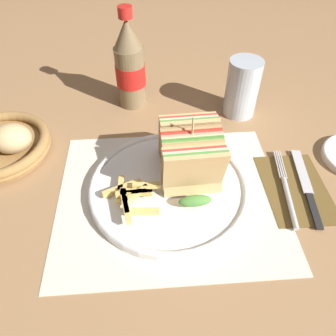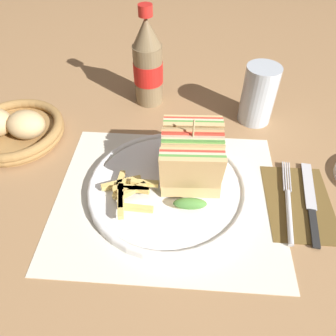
{
  "view_description": "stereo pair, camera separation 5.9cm",
  "coord_description": "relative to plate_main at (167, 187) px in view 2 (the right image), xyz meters",
  "views": [
    {
      "loc": [
        -0.06,
        -0.4,
        0.46
      ],
      "look_at": [
        -0.03,
        0.01,
        0.04
      ],
      "focal_mm": 35.0,
      "sensor_mm": 36.0,
      "label": 1
    },
    {
      "loc": [
        0.0,
        -0.4,
        0.46
      ],
      "look_at": [
        -0.03,
        0.01,
        0.04
      ],
      "focal_mm": 35.0,
      "sensor_mm": 36.0,
      "label": 2
    }
  ],
  "objects": [
    {
      "name": "bread_basket",
      "position": [
        -0.34,
        0.13,
        0.01
      ],
      "size": [
        0.2,
        0.2,
        0.07
      ],
      "color": "olive",
      "rests_on": "ground_plane"
    },
    {
      "name": "ground_plane",
      "position": [
        0.03,
        0.01,
        -0.01
      ],
      "size": [
        4.0,
        4.0,
        0.0
      ],
      "primitive_type": "plane",
      "color": "#9E754C"
    },
    {
      "name": "placemat",
      "position": [
        0.0,
        -0.01,
        -0.01
      ],
      "size": [
        0.4,
        0.34,
        0.0
      ],
      "color": "silver",
      "rests_on": "ground_plane"
    },
    {
      "name": "knife",
      "position": [
        0.25,
        -0.01,
        -0.0
      ],
      "size": [
        0.04,
        0.19,
        0.0
      ],
      "rotation": [
        0.0,
        0.0,
        -0.13
      ],
      "color": "black",
      "rests_on": "napkin"
    },
    {
      "name": "plate_main",
      "position": [
        0.0,
        0.0,
        0.0
      ],
      "size": [
        0.29,
        0.29,
        0.02
      ],
      "color": "white",
      "rests_on": "ground_plane"
    },
    {
      "name": "fork",
      "position": [
        0.21,
        -0.03,
        -0.0
      ],
      "size": [
        0.04,
        0.19,
        0.01
      ],
      "rotation": [
        0.0,
        0.0,
        -0.13
      ],
      "color": "silver",
      "rests_on": "napkin"
    },
    {
      "name": "glass_near",
      "position": [
        0.18,
        0.23,
        0.05
      ],
      "size": [
        0.07,
        0.07,
        0.13
      ],
      "color": "silver",
      "rests_on": "ground_plane"
    },
    {
      "name": "club_sandwich",
      "position": [
        0.04,
        0.02,
        0.06
      ],
      "size": [
        0.11,
        0.17,
        0.14
      ],
      "color": "tan",
      "rests_on": "plate_main"
    },
    {
      "name": "coke_bottle_near",
      "position": [
        -0.07,
        0.29,
        0.09
      ],
      "size": [
        0.07,
        0.07,
        0.22
      ],
      "color": "#7A6647",
      "rests_on": "ground_plane"
    },
    {
      "name": "napkin",
      "position": [
        0.23,
        -0.01,
        -0.01
      ],
      "size": [
        0.11,
        0.17,
        0.0
      ],
      "color": "brown",
      "rests_on": "ground_plane"
    },
    {
      "name": "fries_pile",
      "position": [
        -0.07,
        -0.03,
        0.02
      ],
      "size": [
        0.1,
        0.11,
        0.02
      ],
      "color": "#E5C166",
      "rests_on": "plate_main"
    }
  ]
}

